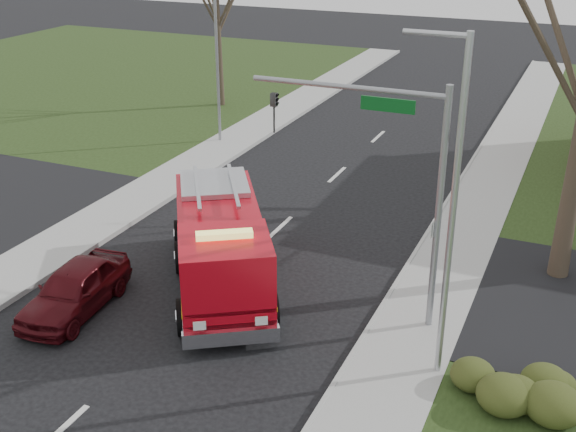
% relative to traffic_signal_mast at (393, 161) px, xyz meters
% --- Properties ---
extents(ground, '(120.00, 120.00, 0.00)m').
position_rel_traffic_signal_mast_xyz_m(ground, '(-5.21, -1.50, -4.71)').
color(ground, black).
rests_on(ground, ground).
extents(sidewalk_right, '(2.40, 80.00, 0.15)m').
position_rel_traffic_signal_mast_xyz_m(sidewalk_right, '(0.99, -1.50, -4.63)').
color(sidewalk_right, '#9C9C96').
rests_on(sidewalk_right, ground).
extents(sidewalk_left, '(2.40, 80.00, 0.15)m').
position_rel_traffic_signal_mast_xyz_m(sidewalk_left, '(-11.41, -1.50, -4.63)').
color(sidewalk_left, '#9C9C96').
rests_on(sidewalk_left, ground).
extents(hedge_corner, '(2.80, 2.00, 0.90)m').
position_rel_traffic_signal_mast_xyz_m(hedge_corner, '(3.79, -2.50, -4.13)').
color(hedge_corner, '#323B15').
rests_on(hedge_corner, lawn_right).
extents(bare_tree_left, '(4.50, 4.50, 9.00)m').
position_rel_traffic_signal_mast_xyz_m(bare_tree_left, '(-15.21, 18.50, 0.86)').
color(bare_tree_left, '#3A2F22').
rests_on(bare_tree_left, ground).
extents(traffic_signal_mast, '(5.29, 0.18, 6.80)m').
position_rel_traffic_signal_mast_xyz_m(traffic_signal_mast, '(0.00, 0.00, 0.00)').
color(traffic_signal_mast, gray).
rests_on(traffic_signal_mast, ground).
extents(streetlight_pole, '(1.48, 0.16, 8.40)m').
position_rel_traffic_signal_mast_xyz_m(streetlight_pole, '(1.93, -2.00, -0.16)').
color(streetlight_pole, '#B7BABF').
rests_on(streetlight_pole, ground).
extents(utility_pole_far, '(0.14, 0.14, 7.00)m').
position_rel_traffic_signal_mast_xyz_m(utility_pole_far, '(-12.01, 12.50, -1.21)').
color(utility_pole_far, gray).
rests_on(utility_pole_far, ground).
extents(fire_engine, '(5.95, 7.44, 2.92)m').
position_rel_traffic_signal_mast_xyz_m(fire_engine, '(-5.01, -0.25, -3.39)').
color(fire_engine, '#B60815').
rests_on(fire_engine, ground).
extents(parked_car_maroon, '(2.04, 4.25, 1.40)m').
position_rel_traffic_signal_mast_xyz_m(parked_car_maroon, '(-8.20, -3.09, -4.01)').
color(parked_car_maroon, '#450B10').
rests_on(parked_car_maroon, ground).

